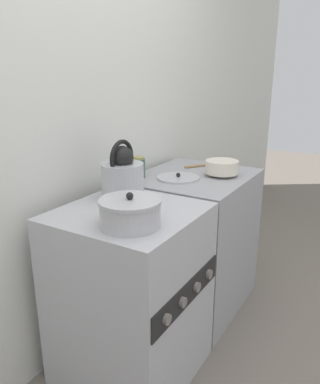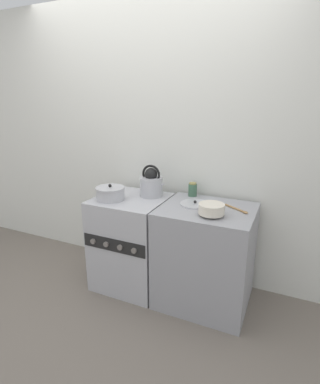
{
  "view_description": "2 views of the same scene",
  "coord_description": "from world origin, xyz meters",
  "views": [
    {
      "loc": [
        -1.22,
        -0.6,
        1.38
      ],
      "look_at": [
        0.21,
        0.26,
        0.85
      ],
      "focal_mm": 35.0,
      "sensor_mm": 36.0,
      "label": 1
    },
    {
      "loc": [
        1.24,
        -1.82,
        1.62
      ],
      "look_at": [
        0.27,
        0.31,
        0.9
      ],
      "focal_mm": 28.0,
      "sensor_mm": 36.0,
      "label": 2
    }
  ],
  "objects": [
    {
      "name": "ground_plane",
      "position": [
        0.0,
        0.0,
        0.0
      ],
      "size": [
        12.0,
        12.0,
        0.0
      ],
      "primitive_type": "plane",
      "color": "#70665B"
    },
    {
      "name": "wall_back",
      "position": [
        0.0,
        0.68,
        1.25
      ],
      "size": [
        7.0,
        0.06,
        2.5
      ],
      "color": "silver",
      "rests_on": "ground_plane"
    },
    {
      "name": "stove",
      "position": [
        0.0,
        0.29,
        0.41
      ],
      "size": [
        0.59,
        0.6,
        0.82
      ],
      "color": "#B2B2B7",
      "rests_on": "ground_plane"
    },
    {
      "name": "counter",
      "position": [
        0.67,
        0.31,
        0.41
      ],
      "size": [
        0.72,
        0.61,
        0.82
      ],
      "color": "#99999E",
      "rests_on": "ground_plane"
    },
    {
      "name": "kettle",
      "position": [
        0.14,
        0.42,
        0.93
      ],
      "size": [
        0.24,
        0.2,
        0.28
      ],
      "color": "#B2B2B7",
      "rests_on": "stove"
    },
    {
      "name": "cooking_pot",
      "position": [
        -0.13,
        0.19,
        0.88
      ],
      "size": [
        0.24,
        0.24,
        0.14
      ],
      "color": "#B2B2B7",
      "rests_on": "stove"
    },
    {
      "name": "enamel_bowl",
      "position": [
        0.74,
        0.17,
        0.88
      ],
      "size": [
        0.19,
        0.19,
        0.09
      ],
      "color": "beige",
      "rests_on": "counter"
    },
    {
      "name": "storage_jar",
      "position": [
        0.47,
        0.55,
        0.88
      ],
      "size": [
        0.07,
        0.07,
        0.12
      ],
      "color": "#3F664C",
      "rests_on": "counter"
    },
    {
      "name": "loose_pot_lid",
      "position": [
        0.56,
        0.35,
        0.83
      ],
      "size": [
        0.24,
        0.24,
        0.03
      ],
      "color": "#B2B2B7",
      "rests_on": "counter"
    },
    {
      "name": "wooden_spoon",
      "position": [
        0.89,
        0.36,
        0.83
      ],
      "size": [
        0.2,
        0.14,
        0.02
      ],
      "color": "#A37A4C",
      "rests_on": "counter"
    }
  ]
}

